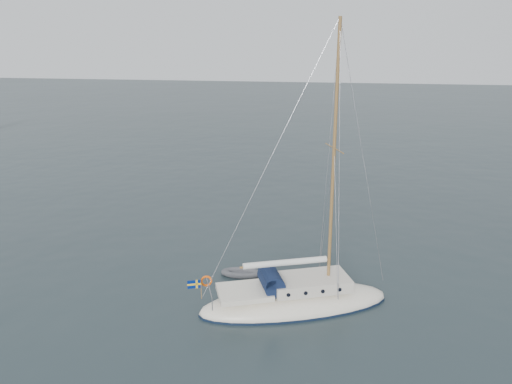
# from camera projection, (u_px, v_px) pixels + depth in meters

# --- Properties ---
(ground) EXTENTS (300.00, 300.00, 0.00)m
(ground) POSITION_uv_depth(u_px,v_px,m) (293.00, 286.00, 28.39)
(ground) COLOR black
(ground) RESTS_ON ground
(sailboat) EXTENTS (10.60, 3.17, 15.09)m
(sailboat) POSITION_uv_depth(u_px,v_px,m) (295.00, 287.00, 25.82)
(sailboat) COLOR white
(sailboat) RESTS_ON ground
(dinghy) EXTENTS (2.44, 1.10, 0.35)m
(dinghy) POSITION_uv_depth(u_px,v_px,m) (241.00, 273.00, 29.60)
(dinghy) COLOR #515256
(dinghy) RESTS_ON ground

